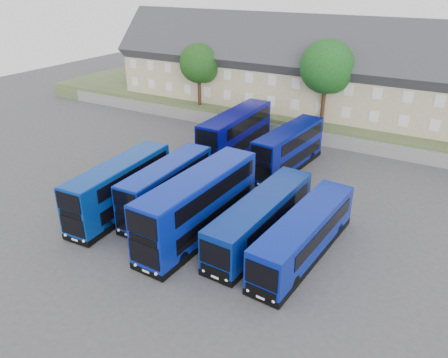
{
  "coord_description": "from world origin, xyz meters",
  "views": [
    {
      "loc": [
        16.07,
        -20.9,
        17.41
      ],
      "look_at": [
        0.06,
        6.87,
        2.2
      ],
      "focal_mm": 35.0,
      "sensor_mm": 36.0,
      "label": 1
    }
  ],
  "objects_px": {
    "dd_front_mid": "(167,188)",
    "tree_mid": "(328,69)",
    "coach_east_a": "(261,219)",
    "tree_west": "(200,65)",
    "dd_front_left": "(120,189)"
  },
  "relations": [
    {
      "from": "tree_mid",
      "to": "tree_west",
      "type": "bearing_deg",
      "value": -178.21
    },
    {
      "from": "dd_front_mid",
      "to": "coach_east_a",
      "type": "xyz_separation_m",
      "value": [
        8.27,
        -0.07,
        -0.36
      ]
    },
    {
      "from": "tree_west",
      "to": "coach_east_a",
      "type": "bearing_deg",
      "value": -48.84
    },
    {
      "from": "dd_front_left",
      "to": "tree_mid",
      "type": "relative_size",
      "value": 1.16
    },
    {
      "from": "dd_front_mid",
      "to": "coach_east_a",
      "type": "relative_size",
      "value": 0.84
    },
    {
      "from": "dd_front_left",
      "to": "tree_west",
      "type": "distance_m",
      "value": 25.32
    },
    {
      "from": "dd_front_left",
      "to": "tree_mid",
      "type": "xyz_separation_m",
      "value": [
        8.39,
        24.12,
        6.01
      ]
    },
    {
      "from": "coach_east_a",
      "to": "tree_west",
      "type": "height_order",
      "value": "tree_west"
    },
    {
      "from": "coach_east_a",
      "to": "tree_mid",
      "type": "xyz_separation_m",
      "value": [
        -2.88,
        22.1,
        6.48
      ]
    },
    {
      "from": "dd_front_mid",
      "to": "tree_mid",
      "type": "bearing_deg",
      "value": 74.98
    },
    {
      "from": "dd_front_mid",
      "to": "dd_front_left",
      "type": "bearing_deg",
      "value": -146.39
    },
    {
      "from": "dd_front_left",
      "to": "tree_mid",
      "type": "distance_m",
      "value": 26.24
    },
    {
      "from": "dd_front_mid",
      "to": "tree_mid",
      "type": "relative_size",
      "value": 1.09
    },
    {
      "from": "dd_front_mid",
      "to": "coach_east_a",
      "type": "height_order",
      "value": "dd_front_mid"
    },
    {
      "from": "coach_east_a",
      "to": "tree_mid",
      "type": "relative_size",
      "value": 1.3
    }
  ]
}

